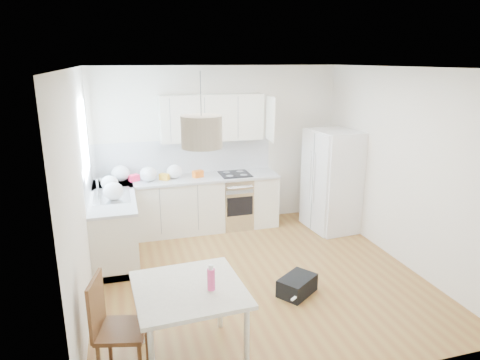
# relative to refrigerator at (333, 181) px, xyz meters

# --- Properties ---
(floor) EXTENTS (4.20, 4.20, 0.00)m
(floor) POSITION_rel_refrigerator_xyz_m (-1.75, -1.24, -0.84)
(floor) COLOR brown
(floor) RESTS_ON ground
(ceiling) EXTENTS (4.20, 4.20, 0.00)m
(ceiling) POSITION_rel_refrigerator_xyz_m (-1.75, -1.24, 1.86)
(ceiling) COLOR white
(ceiling) RESTS_ON wall_back
(wall_back) EXTENTS (4.20, 0.00, 4.20)m
(wall_back) POSITION_rel_refrigerator_xyz_m (-1.75, 0.86, 0.51)
(wall_back) COLOR white
(wall_back) RESTS_ON floor
(wall_left) EXTENTS (0.00, 4.20, 4.20)m
(wall_left) POSITION_rel_refrigerator_xyz_m (-3.85, -1.24, 0.51)
(wall_left) COLOR white
(wall_left) RESTS_ON floor
(wall_right) EXTENTS (0.00, 4.20, 4.20)m
(wall_right) POSITION_rel_refrigerator_xyz_m (0.35, -1.24, 0.51)
(wall_right) COLOR white
(wall_right) RESTS_ON floor
(window_glassblock) EXTENTS (0.02, 1.00, 1.00)m
(window_glassblock) POSITION_rel_refrigerator_xyz_m (-3.84, -0.09, 0.91)
(window_glassblock) COLOR #BFE0F9
(window_glassblock) RESTS_ON wall_left
(cabinets_back) EXTENTS (3.00, 0.60, 0.88)m
(cabinets_back) POSITION_rel_refrigerator_xyz_m (-2.35, 0.56, -0.40)
(cabinets_back) COLOR silver
(cabinets_back) RESTS_ON floor
(cabinets_left) EXTENTS (0.60, 1.80, 0.88)m
(cabinets_left) POSITION_rel_refrigerator_xyz_m (-3.55, -0.04, -0.40)
(cabinets_left) COLOR silver
(cabinets_left) RESTS_ON floor
(counter_back) EXTENTS (3.02, 0.64, 0.04)m
(counter_back) POSITION_rel_refrigerator_xyz_m (-2.35, 0.56, 0.06)
(counter_back) COLOR silver
(counter_back) RESTS_ON cabinets_back
(counter_left) EXTENTS (0.64, 1.82, 0.04)m
(counter_left) POSITION_rel_refrigerator_xyz_m (-3.55, -0.04, 0.06)
(counter_left) COLOR silver
(counter_left) RESTS_ON cabinets_left
(backsplash_back) EXTENTS (3.00, 0.01, 0.58)m
(backsplash_back) POSITION_rel_refrigerator_xyz_m (-2.35, 0.85, 0.37)
(backsplash_back) COLOR white
(backsplash_back) RESTS_ON wall_back
(backsplash_left) EXTENTS (0.01, 1.80, 0.58)m
(backsplash_left) POSITION_rel_refrigerator_xyz_m (-3.85, -0.04, 0.37)
(backsplash_left) COLOR white
(backsplash_left) RESTS_ON wall_left
(upper_cabinets) EXTENTS (1.70, 0.32, 0.75)m
(upper_cabinets) POSITION_rel_refrigerator_xyz_m (-1.90, 0.70, 1.03)
(upper_cabinets) COLOR silver
(upper_cabinets) RESTS_ON wall_back
(range_oven) EXTENTS (0.50, 0.61, 0.88)m
(range_oven) POSITION_rel_refrigerator_xyz_m (-1.55, 0.56, -0.40)
(range_oven) COLOR silver
(range_oven) RESTS_ON floor
(sink) EXTENTS (0.50, 0.80, 0.16)m
(sink) POSITION_rel_refrigerator_xyz_m (-3.55, -0.09, 0.07)
(sink) COLOR silver
(sink) RESTS_ON counter_left
(refrigerator) EXTENTS (0.88, 0.91, 1.68)m
(refrigerator) POSITION_rel_refrigerator_xyz_m (0.00, 0.00, 0.00)
(refrigerator) COLOR white
(refrigerator) RESTS_ON floor
(dining_table) EXTENTS (1.04, 1.04, 0.78)m
(dining_table) POSITION_rel_refrigerator_xyz_m (-2.88, -2.67, -0.15)
(dining_table) COLOR #BCB5A1
(dining_table) RESTS_ON floor
(dining_chair) EXTENTS (0.50, 0.50, 0.98)m
(dining_chair) POSITION_rel_refrigerator_xyz_m (-3.49, -2.71, -0.35)
(dining_chair) COLOR #4F2A17
(dining_chair) RESTS_ON floor
(drink_bottle) EXTENTS (0.09, 0.09, 0.25)m
(drink_bottle) POSITION_rel_refrigerator_xyz_m (-2.69, -2.77, 0.06)
(drink_bottle) COLOR #DA3C78
(drink_bottle) RESTS_ON dining_table
(gym_bag) EXTENTS (0.57, 0.53, 0.22)m
(gym_bag) POSITION_rel_refrigerator_xyz_m (-1.42, -1.84, -0.73)
(gym_bag) COLOR black
(gym_bag) RESTS_ON floor
(pendant_lamp) EXTENTS (0.46, 0.46, 0.28)m
(pendant_lamp) POSITION_rel_refrigerator_xyz_m (-2.69, -2.50, 1.34)
(pendant_lamp) COLOR #C5B297
(pendant_lamp) RESTS_ON ceiling
(grocery_bag_a) EXTENTS (0.29, 0.25, 0.26)m
(grocery_bag_a) POSITION_rel_refrigerator_xyz_m (-3.41, 0.64, 0.21)
(grocery_bag_a) COLOR white
(grocery_bag_a) RESTS_ON counter_back
(grocery_bag_b) EXTENTS (0.27, 0.23, 0.24)m
(grocery_bag_b) POSITION_rel_refrigerator_xyz_m (-2.99, 0.51, 0.20)
(grocery_bag_b) COLOR white
(grocery_bag_b) RESTS_ON counter_back
(grocery_bag_c) EXTENTS (0.25, 0.22, 0.23)m
(grocery_bag_c) POSITION_rel_refrigerator_xyz_m (-2.57, 0.59, 0.19)
(grocery_bag_c) COLOR white
(grocery_bag_c) RESTS_ON counter_back
(grocery_bag_d) EXTENTS (0.25, 0.21, 0.22)m
(grocery_bag_d) POSITION_rel_refrigerator_xyz_m (-3.58, 0.20, 0.19)
(grocery_bag_d) COLOR white
(grocery_bag_d) RESTS_ON counter_back
(grocery_bag_e) EXTENTS (0.28, 0.24, 0.25)m
(grocery_bag_e) POSITION_rel_refrigerator_xyz_m (-3.52, -0.29, 0.20)
(grocery_bag_e) COLOR white
(grocery_bag_e) RESTS_ON counter_left
(snack_orange) EXTENTS (0.19, 0.16, 0.11)m
(snack_orange) POSITION_rel_refrigerator_xyz_m (-2.19, 0.55, 0.13)
(snack_orange) COLOR #D55A12
(snack_orange) RESTS_ON counter_back
(snack_yellow) EXTENTS (0.17, 0.16, 0.10)m
(snack_yellow) POSITION_rel_refrigerator_xyz_m (-2.74, 0.54, 0.13)
(snack_yellow) COLOR gold
(snack_yellow) RESTS_ON counter_back
(snack_red) EXTENTS (0.18, 0.16, 0.11)m
(snack_red) POSITION_rel_refrigerator_xyz_m (-3.21, 0.60, 0.13)
(snack_red) COLOR #E31C41
(snack_red) RESTS_ON counter_back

